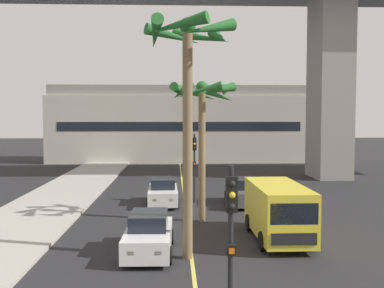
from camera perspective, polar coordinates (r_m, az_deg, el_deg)
The scene contains 10 objects.
lane_stripe_center at distance 26.79m, azimuth -0.85°, elevation -7.84°, with size 0.14×56.00×0.01m, color #DBCC4C.
pier_building_backdrop at distance 54.54m, azimuth -1.58°, elevation 2.46°, with size 29.92×8.04×8.77m.
car_queue_front at distance 27.52m, azimuth 6.27°, elevation -6.04°, with size 1.90×4.13×1.56m.
car_queue_second at distance 17.90m, azimuth -5.42°, elevation -11.21°, with size 1.90×4.13×1.56m.
car_queue_third at distance 27.51m, azimuth -3.64°, elevation -6.03°, with size 1.90×4.14×1.56m.
delivery_van at distance 19.92m, azimuth 10.66°, elevation -8.08°, with size 2.19×5.26×2.36m.
traffic_light_median_near at distance 9.99m, azimuth 4.88°, elevation -11.22°, with size 0.24×0.37×4.20m.
traffic_light_median_far at distance 27.71m, azimuth 0.30°, elevation -1.80°, with size 0.24×0.37×4.20m.
palm_tree_near_median at distance 22.61m, azimuth 1.26°, elevation 4.85°, with size 3.35×3.43×6.99m.
palm_tree_mid_median at distance 16.74m, azimuth -0.45°, elevation 9.90°, with size 3.40×3.57×8.80m.
Camera 1 is at (-0.64, -2.27, 5.24)m, focal length 42.79 mm.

